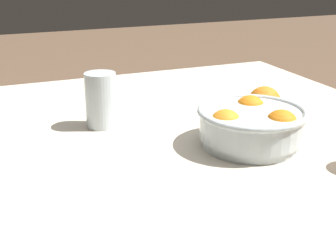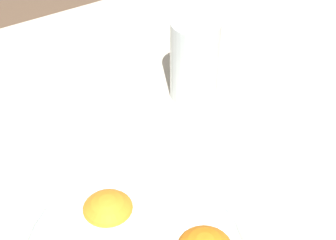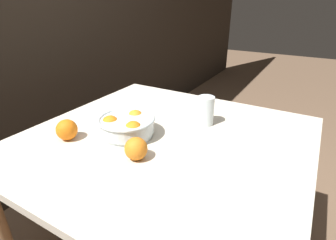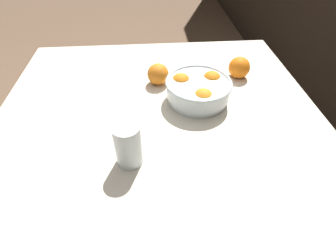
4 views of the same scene
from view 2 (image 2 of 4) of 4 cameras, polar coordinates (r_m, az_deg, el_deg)
The scene contains 2 objects.
dining_table at distance 0.76m, azimuth 4.56°, elevation -11.76°, with size 1.05×1.09×0.70m.
juice_glass at distance 0.83m, azimuth 2.70°, elevation 5.73°, with size 0.07×0.07×0.13m.
Camera 2 is at (-0.36, 0.28, 1.24)m, focal length 60.00 mm.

